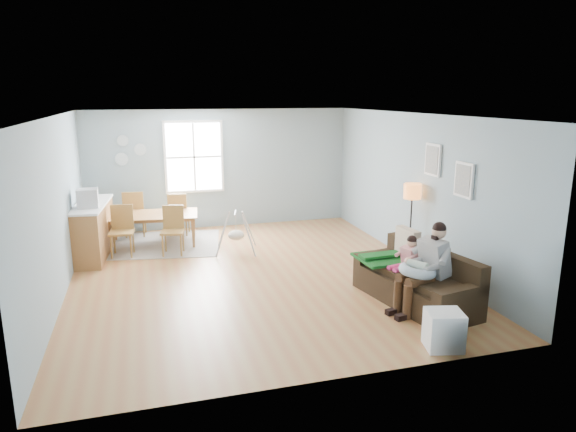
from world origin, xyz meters
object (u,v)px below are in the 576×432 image
object	(u,v)px
counter	(93,230)
dining_table	(153,229)
toddler	(407,256)
chair_se	(173,227)
monitor	(87,198)
chair_nw	(134,211)
sofa	(418,284)
floor_lamp	(412,198)
baby_swing	(236,234)
father	(426,265)
chair_sw	(122,227)
storage_cube	(443,330)
chair_ne	(178,211)

from	to	relation	value
counter	dining_table	bearing A→B (deg)	24.12
toddler	counter	xyz separation A→B (m)	(-4.68, 3.52, -0.15)
chair_se	monitor	distance (m)	1.63
chair_nw	sofa	bearing A→B (deg)	-50.44
floor_lamp	baby_swing	world-z (taller)	floor_lamp
sofa	baby_swing	xyz separation A→B (m)	(-2.14, 3.21, 0.08)
sofa	monitor	world-z (taller)	monitor
father	chair_sw	size ratio (longest dim) A/B	1.32
dining_table	counter	bearing A→B (deg)	-149.76
chair_sw	counter	bearing A→B (deg)	172.33
floor_lamp	chair_se	distance (m)	4.52
counter	toddler	bearing A→B (deg)	-36.96
chair_nw	dining_table	bearing A→B (deg)	-63.27
toddler	floor_lamp	distance (m)	1.70
chair_nw	storage_cube	bearing A→B (deg)	-60.03
chair_ne	storage_cube	bearing A→B (deg)	-66.28
toddler	baby_swing	xyz separation A→B (m)	(-2.03, 3.04, -0.31)
toddler	chair_se	bearing A→B (deg)	134.30
chair_sw	father	bearing A→B (deg)	-43.10
floor_lamp	dining_table	xyz separation A→B (m)	(-4.40, 2.63, -0.92)
father	chair_se	bearing A→B (deg)	130.80
storage_cube	dining_table	xyz separation A→B (m)	(-3.25, 5.55, 0.08)
chair_nw	monitor	xyz separation A→B (m)	(-0.76, -1.56, 0.62)
sofa	storage_cube	bearing A→B (deg)	-107.62
toddler	baby_swing	bearing A→B (deg)	123.75
sofa	floor_lamp	size ratio (longest dim) A/B	1.41
father	chair_se	xyz separation A→B (m)	(-3.25, 3.76, -0.15)
dining_table	toddler	bearing A→B (deg)	-42.16
father	counter	distance (m)	6.18
sofa	chair_nw	size ratio (longest dim) A/B	2.08
counter	monitor	bearing A→B (deg)	-92.99
toddler	chair_nw	distance (m)	6.15
storage_cube	baby_swing	world-z (taller)	baby_swing
floor_lamp	chair_ne	size ratio (longest dim) A/B	1.58
dining_table	storage_cube	bearing A→B (deg)	-53.50
sofa	monitor	xyz separation A→B (m)	(-4.80, 3.34, 0.92)
toddler	chair_ne	world-z (taller)	toddler
father	dining_table	distance (m)	5.77
sofa	chair_nw	world-z (taller)	chair_nw
dining_table	chair_se	bearing A→B (deg)	-57.02
chair_ne	monitor	size ratio (longest dim) A/B	2.59
chair_sw	counter	distance (m)	0.53
chair_nw	baby_swing	xyz separation A→B (m)	(1.91, -1.69, -0.22)
baby_swing	storage_cube	bearing A→B (deg)	-69.55
father	monitor	bearing A→B (deg)	142.42
father	monitor	distance (m)	5.99
floor_lamp	baby_swing	distance (m)	3.42
chair_ne	chair_se	bearing A→B (deg)	-98.83
floor_lamp	chair_sw	bearing A→B (deg)	157.41
father	baby_swing	distance (m)	4.09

